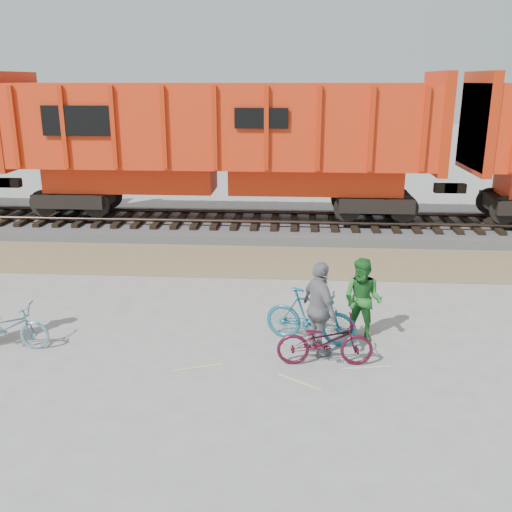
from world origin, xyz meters
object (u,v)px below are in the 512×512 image
object	(u,v)px
bicycle_blue	(6,327)
bicycle_teal	(311,316)
person_woman	(319,309)
hopper_car_center	(222,141)
bicycle_maroon	(325,341)
person_man	(363,300)

from	to	relation	value
bicycle_blue	bicycle_teal	world-z (taller)	bicycle_teal
person_woman	hopper_car_center	bearing A→B (deg)	-9.62
bicycle_teal	bicycle_maroon	distance (m)	0.94
hopper_car_center	bicycle_blue	world-z (taller)	hopper_car_center
bicycle_blue	person_woman	world-z (taller)	person_woman
hopper_car_center	bicycle_blue	xyz separation A→B (m)	(-3.00, -9.26, -2.57)
bicycle_blue	bicycle_teal	distance (m)	5.83
bicycle_teal	person_woman	size ratio (longest dim) A/B	1.00
hopper_car_center	bicycle_maroon	world-z (taller)	hopper_car_center
bicycle_blue	person_woman	xyz separation A→B (m)	(5.93, 0.14, 0.47)
bicycle_teal	bicycle_maroon	world-z (taller)	bicycle_teal
bicycle_maroon	person_man	distance (m)	1.40
hopper_car_center	person_woman	xyz separation A→B (m)	(2.93, -9.11, -2.10)
bicycle_blue	bicycle_maroon	bearing A→B (deg)	-93.54
hopper_car_center	bicycle_teal	distance (m)	9.38
bicycle_teal	person_man	size ratio (longest dim) A/B	1.09
bicycle_blue	person_woman	size ratio (longest dim) A/B	0.92
bicycle_maroon	person_woman	bearing A→B (deg)	10.97
bicycle_teal	hopper_car_center	bearing A→B (deg)	34.87
hopper_car_center	bicycle_blue	distance (m)	10.07
bicycle_blue	person_man	world-z (taller)	person_man
bicycle_blue	person_man	size ratio (longest dim) A/B	1.00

